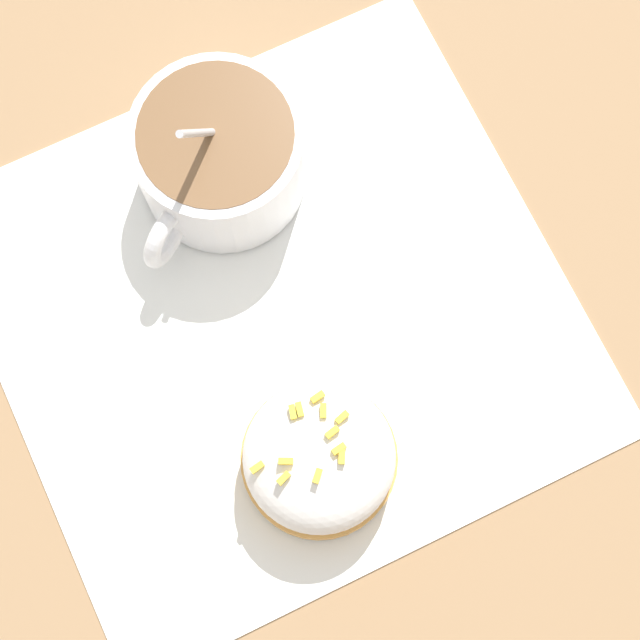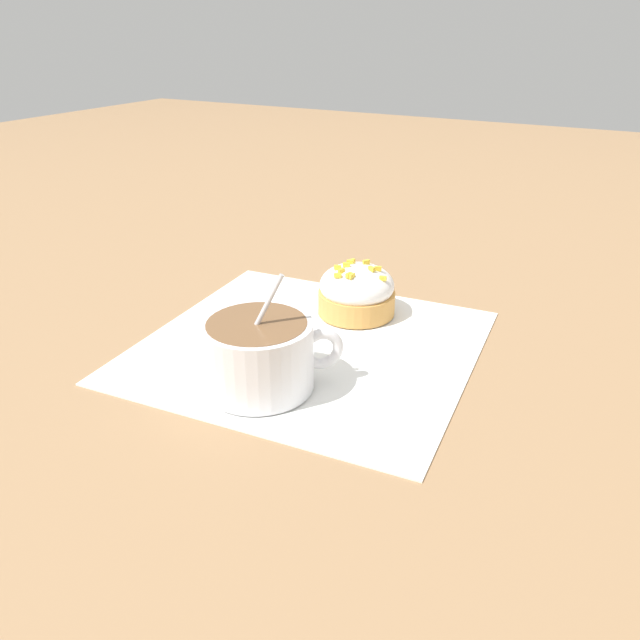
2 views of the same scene
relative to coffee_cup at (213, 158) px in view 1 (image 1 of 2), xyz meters
name	(u,v)px [view 1 (image 1 of 2)]	position (x,y,z in m)	size (l,w,h in m)	color
ground_plane	(279,314)	(-0.08, 0.00, -0.03)	(3.00, 3.00, 0.00)	#93704C
paper_napkin	(279,313)	(-0.08, 0.00, -0.03)	(0.31, 0.32, 0.00)	white
coffee_cup	(213,158)	(0.00, 0.00, 0.00)	(0.09, 0.10, 0.10)	white
frosted_pastry	(319,458)	(-0.17, 0.01, -0.01)	(0.08, 0.08, 0.06)	#D19347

